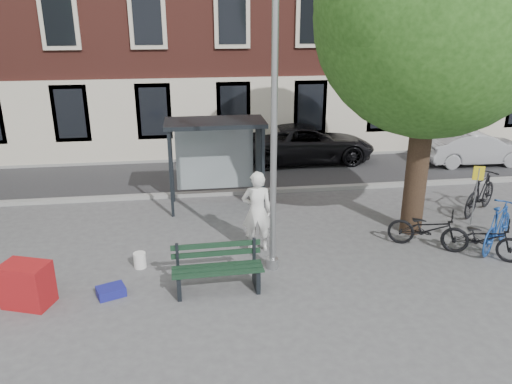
{
  "coord_description": "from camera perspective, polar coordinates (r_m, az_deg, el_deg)",
  "views": [
    {
      "loc": [
        -1.77,
        -10.0,
        5.54
      ],
      "look_at": [
        -0.2,
        1.28,
        1.4
      ],
      "focal_mm": 35.0,
      "sensor_mm": 36.0,
      "label": 1
    }
  ],
  "objects": [
    {
      "name": "bucket_a",
      "position": [
        11.81,
        -13.13,
        -7.6
      ],
      "size": [
        0.33,
        0.33,
        0.36
      ],
      "primitive_type": "cylinder",
      "rotation": [
        0.0,
        0.0,
        -0.21
      ],
      "color": "white",
      "rests_on": "ground"
    },
    {
      "name": "blue_crate",
      "position": [
        10.91,
        -16.24,
        -10.83
      ],
      "size": [
        0.66,
        0.57,
        0.2
      ],
      "primitive_type": "cube",
      "rotation": [
        0.0,
        0.0,
        0.37
      ],
      "color": "navy",
      "rests_on": "ground"
    },
    {
      "name": "bucket_b",
      "position": [
        11.88,
        -26.16,
        -9.1
      ],
      "size": [
        0.34,
        0.34,
        0.36
      ],
      "primitive_type": "cylinder",
      "rotation": [
        0.0,
        0.0,
        -0.23
      ],
      "color": "silver",
      "rests_on": "ground"
    },
    {
      "name": "red_stand",
      "position": [
        11.01,
        -24.72,
        -9.6
      ],
      "size": [
        1.05,
        0.87,
        0.9
      ],
      "primitive_type": "cube",
      "rotation": [
        0.0,
        0.0,
        -0.35
      ],
      "color": "maroon",
      "rests_on": "ground"
    },
    {
      "name": "bike_c",
      "position": [
        13.01,
        24.51,
        -4.82
      ],
      "size": [
        1.88,
        1.58,
        0.97
      ],
      "primitive_type": "imported",
      "rotation": [
        0.0,
        0.0,
        0.96
      ],
      "color": "black",
      "rests_on": "ground"
    },
    {
      "name": "bike_a",
      "position": [
        12.99,
        19.06,
        -4.01
      ],
      "size": [
        2.0,
        1.54,
        1.01
      ],
      "primitive_type": "imported",
      "rotation": [
        0.0,
        0.0,
        1.04
      ],
      "color": "black",
      "rests_on": "ground"
    },
    {
      "name": "notice_sign",
      "position": [
        14.58,
        23.92,
        0.8
      ],
      "size": [
        0.29,
        0.11,
        1.68
      ],
      "rotation": [
        0.0,
        0.0,
        -0.28
      ],
      "color": "#9EA0A3",
      "rests_on": "ground"
    },
    {
      "name": "curb_far",
      "position": [
        19.86,
        -2.52,
        3.94
      ],
      "size": [
        40.0,
        0.25,
        0.12
      ],
      "primitive_type": "cube",
      "color": "gray",
      "rests_on": "ground"
    },
    {
      "name": "painter",
      "position": [
        12.0,
        0.1,
        -2.21
      ],
      "size": [
        0.78,
        0.56,
        2.02
      ],
      "primitive_type": "imported",
      "rotation": [
        0.0,
        0.0,
        3.04
      ],
      "color": "white",
      "rests_on": "ground"
    },
    {
      "name": "curb_near",
      "position": [
        16.07,
        -1.13,
        0.04
      ],
      "size": [
        40.0,
        0.25,
        0.12
      ],
      "primitive_type": "cube",
      "color": "gray",
      "rests_on": "ground"
    },
    {
      "name": "bus_shelter",
      "position": [
        14.61,
        -3.14,
        5.59
      ],
      "size": [
        2.85,
        1.45,
        2.62
      ],
      "color": "#1E2328",
      "rests_on": "ground"
    },
    {
      "name": "road",
      "position": [
        17.97,
        -1.9,
        2.03
      ],
      "size": [
        40.0,
        4.0,
        0.01
      ],
      "primitive_type": "cube",
      "color": "#28282B",
      "rests_on": "ground"
    },
    {
      "name": "ground",
      "position": [
        11.57,
        1.87,
        -8.64
      ],
      "size": [
        90.0,
        90.0,
        0.0
      ],
      "primitive_type": "plane",
      "color": "#4C4C4F",
      "rests_on": "ground"
    },
    {
      "name": "lamppost",
      "position": [
        10.53,
        2.03,
        4.78
      ],
      "size": [
        0.28,
        0.35,
        6.11
      ],
      "color": "#9EA0A3",
      "rests_on": "ground"
    },
    {
      "name": "bike_b",
      "position": [
        13.56,
        25.92,
        -3.54
      ],
      "size": [
        1.86,
        1.72,
        1.19
      ],
      "primitive_type": "imported",
      "rotation": [
        0.0,
        0.0,
        2.29
      ],
      "color": "#1A4291",
      "rests_on": "ground"
    },
    {
      "name": "bench",
      "position": [
        10.56,
        -4.42,
        -8.93
      ],
      "size": [
        1.91,
        0.68,
        0.97
      ],
      "rotation": [
        0.0,
        0.0,
        0.03
      ],
      "color": "#1E2328",
      "rests_on": "ground"
    },
    {
      "name": "car_dark",
      "position": [
        19.57,
        5.86,
        5.61
      ],
      "size": [
        5.19,
        2.44,
        1.44
      ],
      "primitive_type": "imported",
      "rotation": [
        0.0,
        0.0,
        1.58
      ],
      "color": "black",
      "rests_on": "ground"
    },
    {
      "name": "car_silver",
      "position": [
        20.8,
        23.77,
        4.65
      ],
      "size": [
        3.94,
        1.46,
        1.29
      ],
      "primitive_type": "imported",
      "rotation": [
        0.0,
        0.0,
        1.55
      ],
      "color": "#A1A2A8",
      "rests_on": "ground"
    },
    {
      "name": "bike_d",
      "position": [
        15.74,
        24.27,
        -0.08
      ],
      "size": [
        1.97,
        1.72,
        1.23
      ],
      "primitive_type": "imported",
      "rotation": [
        0.0,
        0.0,
        2.24
      ],
      "color": "black",
      "rests_on": "ground"
    },
    {
      "name": "tree_right",
      "position": [
        12.77,
        20.15,
        19.18
      ],
      "size": [
        5.76,
        5.6,
        8.2
      ],
      "color": "black",
      "rests_on": "ground"
    }
  ]
}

